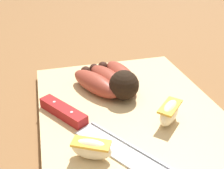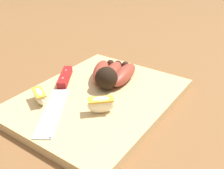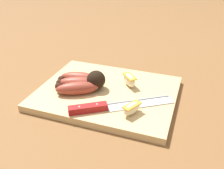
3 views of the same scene
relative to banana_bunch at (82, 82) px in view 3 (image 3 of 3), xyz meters
The scene contains 6 objects.
ground_plane 0.08m from the banana_bunch, 157.83° to the right, with size 6.00×6.00×0.00m, color brown.
cutting_board 0.08m from the banana_bunch, 168.41° to the right, with size 0.39×0.31×0.02m, color tan.
banana_bunch is the anchor object (origin of this frame).
chefs_knife 0.13m from the banana_bunch, 145.37° to the left, with size 0.25×0.18×0.02m.
apple_wedge_near 0.19m from the banana_bunch, 157.15° to the left, with size 0.04×0.06×0.03m.
apple_wedge_middle 0.14m from the banana_bunch, 153.85° to the right, with size 0.06×0.06×0.04m.
Camera 3 is at (-0.23, 0.60, 0.40)m, focal length 40.35 mm.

